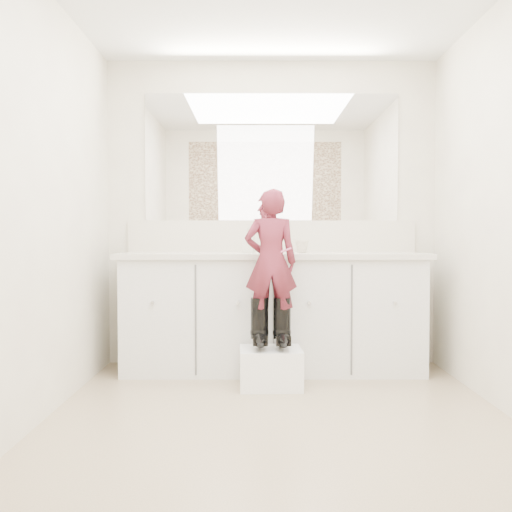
{
  "coord_description": "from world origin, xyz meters",
  "views": [
    {
      "loc": [
        -0.13,
        -3.05,
        1.02
      ],
      "look_at": [
        -0.13,
        0.7,
        0.89
      ],
      "focal_mm": 40.0,
      "sensor_mm": 36.0,
      "label": 1
    }
  ],
  "objects": [
    {
      "name": "floor",
      "position": [
        0.0,
        0.0,
        0.0
      ],
      "size": [
        3.0,
        3.0,
        0.0
      ],
      "primitive_type": "plane",
      "color": "#8C7C5B",
      "rests_on": "ground"
    },
    {
      "name": "wall_back",
      "position": [
        0.0,
        1.5,
        1.2
      ],
      "size": [
        2.6,
        0.0,
        2.6
      ],
      "primitive_type": "plane",
      "rotation": [
        1.57,
        0.0,
        0.0
      ],
      "color": "beige",
      "rests_on": "floor"
    },
    {
      "name": "wall_front",
      "position": [
        0.0,
        -1.5,
        1.2
      ],
      "size": [
        2.6,
        0.0,
        2.6
      ],
      "primitive_type": "plane",
      "rotation": [
        -1.57,
        0.0,
        0.0
      ],
      "color": "beige",
      "rests_on": "floor"
    },
    {
      "name": "wall_left",
      "position": [
        -1.3,
        0.0,
        1.2
      ],
      "size": [
        0.0,
        3.0,
        3.0
      ],
      "primitive_type": "plane",
      "rotation": [
        1.57,
        0.0,
        1.57
      ],
      "color": "beige",
      "rests_on": "floor"
    },
    {
      "name": "vanity_cabinet",
      "position": [
        0.0,
        1.23,
        0.42
      ],
      "size": [
        2.2,
        0.55,
        0.85
      ],
      "primitive_type": "cube",
      "color": "silver",
      "rests_on": "floor"
    },
    {
      "name": "countertop",
      "position": [
        0.0,
        1.21,
        0.87
      ],
      "size": [
        2.28,
        0.58,
        0.04
      ],
      "primitive_type": "cube",
      "color": "beige",
      "rests_on": "vanity_cabinet"
    },
    {
      "name": "backsplash",
      "position": [
        0.0,
        1.49,
        1.02
      ],
      "size": [
        2.28,
        0.03,
        0.25
      ],
      "primitive_type": "cube",
      "color": "beige",
      "rests_on": "countertop"
    },
    {
      "name": "mirror",
      "position": [
        0.0,
        1.49,
        1.64
      ],
      "size": [
        2.0,
        0.02,
        1.0
      ],
      "primitive_type": "cube",
      "color": "white",
      "rests_on": "wall_back"
    },
    {
      "name": "dot_panel",
      "position": [
        0.0,
        -1.49,
        1.65
      ],
      "size": [
        2.0,
        0.01,
        1.2
      ],
      "primitive_type": "cube",
      "color": "#472819",
      "rests_on": "wall_front"
    },
    {
      "name": "faucet",
      "position": [
        0.0,
        1.38,
        0.94
      ],
      "size": [
        0.08,
        0.08,
        0.1
      ],
      "primitive_type": "cylinder",
      "color": "silver",
      "rests_on": "countertop"
    },
    {
      "name": "cup",
      "position": [
        0.22,
        1.25,
        0.94
      ],
      "size": [
        0.11,
        0.11,
        0.1
      ],
      "primitive_type": "imported",
      "rotation": [
        0.0,
        0.0,
        -0.05
      ],
      "color": "beige",
      "rests_on": "countertop"
    },
    {
      "name": "soap_bottle",
      "position": [
        -0.18,
        1.24,
        0.98
      ],
      "size": [
        0.1,
        0.1,
        0.19
      ],
      "primitive_type": "imported",
      "rotation": [
        0.0,
        0.0,
        -0.19
      ],
      "color": "beige",
      "rests_on": "countertop"
    },
    {
      "name": "step_stool",
      "position": [
        -0.03,
        0.75,
        0.13
      ],
      "size": [
        0.42,
        0.36,
        0.26
      ],
      "primitive_type": "cube",
      "rotation": [
        0.0,
        0.0,
        0.04
      ],
      "color": "white",
      "rests_on": "floor"
    },
    {
      "name": "boot_left",
      "position": [
        -0.1,
        0.75,
        0.43
      ],
      "size": [
        0.13,
        0.23,
        0.34
      ],
      "primitive_type": null,
      "rotation": [
        0.0,
        0.0,
        0.04
      ],
      "color": "black",
      "rests_on": "step_stool"
    },
    {
      "name": "boot_right",
      "position": [
        0.05,
        0.75,
        0.43
      ],
      "size": [
        0.13,
        0.23,
        0.34
      ],
      "primitive_type": null,
      "rotation": [
        0.0,
        0.0,
        0.04
      ],
      "color": "black",
      "rests_on": "step_stool"
    },
    {
      "name": "toddler",
      "position": [
        -0.03,
        0.75,
        0.85
      ],
      "size": [
        0.36,
        0.24,
        0.97
      ],
      "primitive_type": "imported",
      "rotation": [
        0.0,
        0.0,
        3.18
      ],
      "color": "#9F314A",
      "rests_on": "step_stool"
    },
    {
      "name": "toothbrush",
      "position": [
        0.04,
        0.73,
        0.91
      ],
      "size": [
        0.14,
        0.02,
        0.06
      ],
      "primitive_type": "cylinder",
      "rotation": [
        0.0,
        1.22,
        0.04
      ],
      "color": "#DF5689",
      "rests_on": "toddler"
    }
  ]
}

